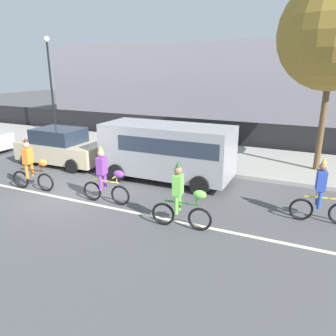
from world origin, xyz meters
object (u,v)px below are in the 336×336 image
at_px(parade_cyclist_cobalt, 324,195).
at_px(parked_car_beige, 61,147).
at_px(parked_van_grey, 169,148).
at_px(parade_cyclist_orange, 32,168).
at_px(parade_cyclist_purple, 106,179).
at_px(parade_cyclist_lime, 182,200).
at_px(street_lamp_post, 50,71).

bearing_deg(parade_cyclist_cobalt, parked_car_beige, 171.99).
bearing_deg(parked_van_grey, parade_cyclist_orange, -143.15).
height_order(parade_cyclist_purple, parked_car_beige, parade_cyclist_purple).
distance_m(parade_cyclist_lime, parked_car_beige, 8.11).
relative_size(parade_cyclist_purple, parade_cyclist_cobalt, 1.00).
relative_size(parade_cyclist_lime, street_lamp_post, 0.33).
height_order(parked_van_grey, parked_car_beige, parked_van_grey).
bearing_deg(parade_cyclist_cobalt, parked_van_grey, 164.32).
xyz_separation_m(parade_cyclist_purple, parade_cyclist_cobalt, (6.38, 1.37, 0.00)).
distance_m(parked_van_grey, parked_car_beige, 5.37).
bearing_deg(parade_cyclist_purple, street_lamp_post, 140.09).
relative_size(parade_cyclist_cobalt, parked_car_beige, 0.47).
height_order(parade_cyclist_orange, parked_car_beige, parade_cyclist_orange).
bearing_deg(parade_cyclist_lime, parade_cyclist_orange, 175.27).
height_order(parked_van_grey, street_lamp_post, street_lamp_post).
xyz_separation_m(parade_cyclist_lime, parked_van_grey, (-1.98, 3.50, 0.44)).
bearing_deg(parked_car_beige, parked_van_grey, 0.15).
height_order(parade_cyclist_orange, street_lamp_post, street_lamp_post).
bearing_deg(parade_cyclist_purple, parked_van_grey, 72.54).
distance_m(parade_cyclist_purple, parade_cyclist_lime, 2.95).
bearing_deg(street_lamp_post, parade_cyclist_cobalt, -22.22).
height_order(parade_cyclist_cobalt, parked_van_grey, parked_van_grey).
bearing_deg(parked_van_grey, street_lamp_post, 154.50).
relative_size(parade_cyclist_purple, parked_car_beige, 0.47).
bearing_deg(parade_cyclist_cobalt, parade_cyclist_orange, -171.19).
bearing_deg(parked_car_beige, parade_cyclist_orange, -65.94).
relative_size(parade_cyclist_orange, parked_car_beige, 0.47).
height_order(parade_cyclist_orange, parade_cyclist_lime, same).
relative_size(parked_van_grey, street_lamp_post, 0.85).
bearing_deg(parade_cyclist_orange, parked_car_beige, 114.06).
distance_m(parade_cyclist_cobalt, street_lamp_post, 17.24).
height_order(parade_cyclist_cobalt, parked_car_beige, parade_cyclist_cobalt).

